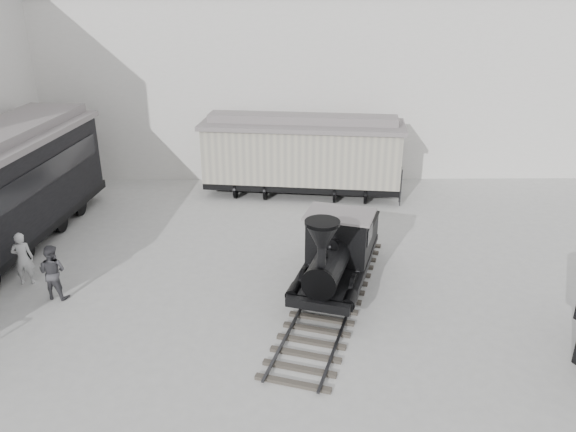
{
  "coord_description": "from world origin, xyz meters",
  "views": [
    {
      "loc": [
        -0.21,
        -11.39,
        8.54
      ],
      "look_at": [
        -0.0,
        4.42,
        2.0
      ],
      "focal_mm": 35.0,
      "sensor_mm": 36.0,
      "label": 1
    }
  ],
  "objects_px": {
    "boxcar": "(302,153)",
    "visitor_b": "(53,272)",
    "locomotive": "(336,256)",
    "visitor_a": "(23,258)"
  },
  "relations": [
    {
      "from": "boxcar",
      "to": "visitor_b",
      "type": "relative_size",
      "value": 5.26
    },
    {
      "from": "visitor_b",
      "to": "locomotive",
      "type": "bearing_deg",
      "value": -166.03
    },
    {
      "from": "visitor_b",
      "to": "visitor_a",
      "type": "bearing_deg",
      "value": -23.49
    },
    {
      "from": "locomotive",
      "to": "visitor_b",
      "type": "bearing_deg",
      "value": -159.94
    },
    {
      "from": "boxcar",
      "to": "visitor_a",
      "type": "relative_size",
      "value": 5.18
    },
    {
      "from": "visitor_a",
      "to": "visitor_b",
      "type": "xyz_separation_m",
      "value": [
        1.21,
        -0.84,
        -0.01
      ]
    },
    {
      "from": "visitor_a",
      "to": "locomotive",
      "type": "bearing_deg",
      "value": 166.27
    },
    {
      "from": "visitor_a",
      "to": "visitor_b",
      "type": "distance_m",
      "value": 1.47
    },
    {
      "from": "boxcar",
      "to": "locomotive",
      "type": "bearing_deg",
      "value": -77.59
    },
    {
      "from": "boxcar",
      "to": "visitor_a",
      "type": "height_order",
      "value": "boxcar"
    }
  ]
}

